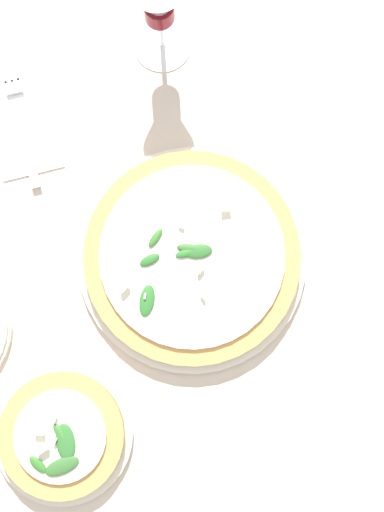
# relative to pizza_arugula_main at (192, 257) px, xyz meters

# --- Properties ---
(ground_plane) EXTENTS (6.00, 6.00, 0.00)m
(ground_plane) POSITION_rel_pizza_arugula_main_xyz_m (0.04, 0.03, -0.02)
(ground_plane) COLOR beige
(pizza_arugula_main) EXTENTS (0.31, 0.31, 0.05)m
(pizza_arugula_main) POSITION_rel_pizza_arugula_main_xyz_m (0.00, 0.00, 0.00)
(pizza_arugula_main) COLOR silver
(pizza_arugula_main) RESTS_ON ground_plane
(pizza_personal_side) EXTENTS (0.18, 0.18, 0.05)m
(pizza_personal_side) POSITION_rel_pizza_arugula_main_xyz_m (-0.23, 0.18, -0.00)
(pizza_personal_side) COLOR silver
(pizza_personal_side) RESTS_ON ground_plane
(wine_glass) EXTENTS (0.08, 0.08, 0.16)m
(wine_glass) POSITION_rel_pizza_arugula_main_xyz_m (0.31, 0.03, 0.10)
(wine_glass) COLOR white
(wine_glass) RESTS_ON ground_plane
(napkin) EXTENTS (0.15, 0.12, 0.01)m
(napkin) POSITION_rel_pizza_arugula_main_xyz_m (0.19, 0.23, -0.01)
(napkin) COLOR white
(napkin) RESTS_ON ground_plane
(fork) EXTENTS (0.19, 0.06, 0.00)m
(fork) POSITION_rel_pizza_arugula_main_xyz_m (0.20, 0.23, -0.01)
(fork) COLOR silver
(fork) RESTS_ON ground_plane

